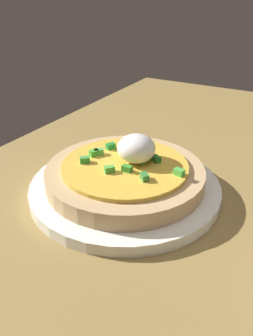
% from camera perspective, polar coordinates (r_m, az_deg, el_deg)
% --- Properties ---
extents(dining_table, '(1.19, 0.72, 0.03)m').
position_cam_1_polar(dining_table, '(0.44, 10.84, -9.03)').
color(dining_table, olive).
rests_on(dining_table, ground).
extents(plate, '(0.26, 0.26, 0.02)m').
position_cam_1_polar(plate, '(0.46, 0.00, -3.00)').
color(plate, white).
rests_on(plate, dining_table).
extents(pizza, '(0.21, 0.21, 0.07)m').
position_cam_1_polar(pizza, '(0.45, 0.12, -0.42)').
color(pizza, tan).
rests_on(pizza, plate).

